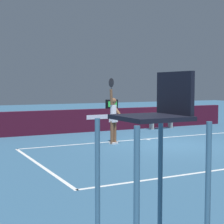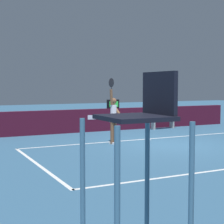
% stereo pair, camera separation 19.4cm
% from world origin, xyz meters
% --- Properties ---
extents(ground_plane, '(60.00, 60.00, 0.00)m').
position_xyz_m(ground_plane, '(0.00, 0.00, 0.00)').
color(ground_plane, '#356082').
extents(court_lines, '(10.73, 5.68, 0.00)m').
position_xyz_m(court_lines, '(0.00, -1.13, 0.00)').
color(court_lines, white).
rests_on(court_lines, ground).
extents(back_wall, '(13.82, 0.29, 1.08)m').
position_xyz_m(back_wall, '(0.00, 4.92, 0.54)').
color(back_wall, '#410F22').
rests_on(back_wall, ground).
extents(speed_display, '(0.60, 0.18, 0.44)m').
position_xyz_m(speed_display, '(0.09, 4.92, 1.30)').
color(speed_display, black).
rests_on(speed_display, back_wall).
extents(tennis_player, '(0.50, 0.44, 2.49)m').
position_xyz_m(tennis_player, '(-1.79, 1.12, 1.04)').
color(tennis_player, brown).
rests_on(tennis_player, ground).
extents(tennis_ball, '(0.07, 0.07, 0.07)m').
position_xyz_m(tennis_ball, '(-1.89, 1.13, 2.34)').
color(tennis_ball, '#C8DB2D').
extents(umpire_chair, '(0.78, 0.78, 2.36)m').
position_xyz_m(umpire_chair, '(-6.25, -8.33, 1.53)').
color(umpire_chair, teal).
rests_on(umpire_chair, ground).
extents(courtside_bench_near, '(1.60, 0.45, 0.48)m').
position_xyz_m(courtside_bench_near, '(2.63, 4.33, 0.37)').
color(courtside_bench_near, '#B0B7B3').
rests_on(courtside_bench_near, ground).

